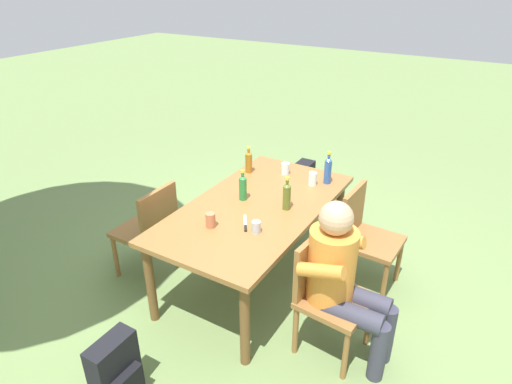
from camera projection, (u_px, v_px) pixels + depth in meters
The scene contains 17 objects.
ground_plane at pixel (256, 277), 3.91m from camera, with size 24.00×24.00×0.00m, color #6B844C.
dining_table at pixel (256, 213), 3.61m from camera, with size 1.86×1.00×0.73m.
chair_near_left at pixel (325, 290), 3.01m from camera, with size 0.48×0.48×0.87m.
chair_near_right at pixel (364, 233), 3.64m from camera, with size 0.46×0.46×0.87m.
chair_far_left at pixel (150, 227), 3.73m from camera, with size 0.44×0.44×0.87m.
person_in_white_shirt at pixel (342, 276), 2.88m from camera, with size 0.47×0.61×1.18m.
bottle_green at pixel (243, 187), 3.61m from camera, with size 0.06×0.06×0.27m.
bottle_olive at pixel (287, 195), 3.47m from camera, with size 0.06×0.06×0.28m.
bottle_blue at pixel (328, 170), 3.88m from camera, with size 0.06×0.06×0.30m.
bottle_amber at pixel (249, 161), 4.10m from camera, with size 0.06×0.06×0.25m.
cup_glass at pixel (285, 169), 4.09m from camera, with size 0.08×0.08×0.11m, color silver.
cup_terracotta at pixel (211, 220), 3.25m from camera, with size 0.07×0.07×0.11m, color #BC6B47.
cup_steel at pixel (256, 227), 3.19m from camera, with size 0.07×0.07×0.09m, color #B2B7BC.
cup_white at pixel (313, 179), 3.88m from camera, with size 0.07×0.07×0.12m, color white.
table_knife at pixel (245, 224), 3.30m from camera, with size 0.21×0.15×0.01m.
backpack_by_near_side at pixel (116, 371), 2.72m from camera, with size 0.31×0.20×0.47m.
backpack_by_far_side at pixel (303, 183), 5.11m from camera, with size 0.30×0.23×0.46m.
Camera 1 is at (-2.69, -1.60, 2.46)m, focal length 30.82 mm.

